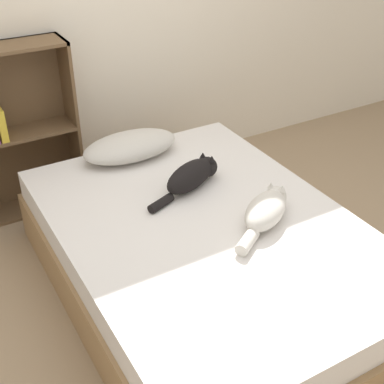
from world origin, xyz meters
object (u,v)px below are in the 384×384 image
object	(u,v)px
bed	(206,258)
pillow	(130,146)
cat_light	(266,210)
bookshelf	(10,129)
cat_dark	(192,175)

from	to	relation	value
bed	pillow	distance (m)	0.88
bed	cat_light	size ratio (longest dim) A/B	4.24
pillow	cat_light	world-z (taller)	pillow
pillow	bookshelf	distance (m)	0.77
cat_light	bookshelf	size ratio (longest dim) A/B	0.44
cat_light	pillow	bearing A→B (deg)	74.91
cat_light	bookshelf	bearing A→B (deg)	88.67
bed	cat_dark	distance (m)	0.46
pillow	cat_light	distance (m)	1.00
pillow	bookshelf	world-z (taller)	bookshelf
pillow	bed	bearing A→B (deg)	-87.07
pillow	cat_dark	world-z (taller)	cat_dark
pillow	cat_dark	bearing A→B (deg)	-73.24
bed	pillow	xyz separation A→B (m)	(-0.04, 0.82, 0.30)
pillow	cat_light	bearing A→B (deg)	-72.03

